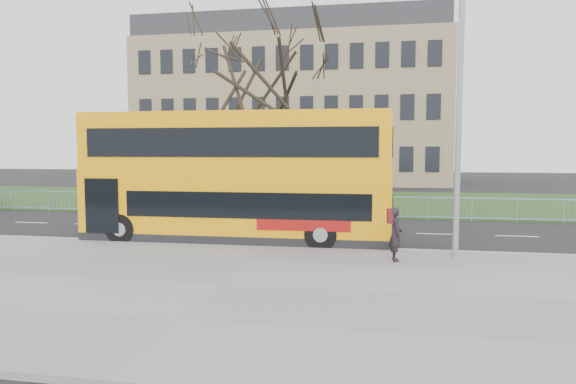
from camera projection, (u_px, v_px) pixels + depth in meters
The scene contains 10 objects.
ground at pixel (277, 240), 18.99m from camera, with size 120.00×120.00×0.00m, color black.
pavement at pixel (221, 287), 12.36m from camera, with size 80.00×10.50×0.12m, color slate.
kerb at pixel (268, 246), 17.46m from camera, with size 80.00×0.20×0.14m, color gray.
grass_verge at pixel (321, 201), 33.01m from camera, with size 80.00×15.40×0.08m, color #203C16.
guard_railing at pixel (303, 206), 25.42m from camera, with size 40.00×0.12×1.10m, color #729BCB, non-canonical shape.
bare_tree at pixel (259, 97), 28.80m from camera, with size 8.67×8.67×12.38m, color black, non-canonical shape.
civic_building at pixel (296, 114), 53.61m from camera, with size 30.00×15.00×14.00m, color #827052.
yellow_bus at pixel (236, 174), 18.52m from camera, with size 11.01×2.74×4.60m.
pedestrian at pixel (396, 234), 14.87m from camera, with size 0.57×0.38×1.57m, color black.
street_lamp at pixel (456, 89), 15.02m from camera, with size 1.93×0.44×9.12m.
Camera 1 is at (3.72, -18.41, 3.37)m, focal length 32.00 mm.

